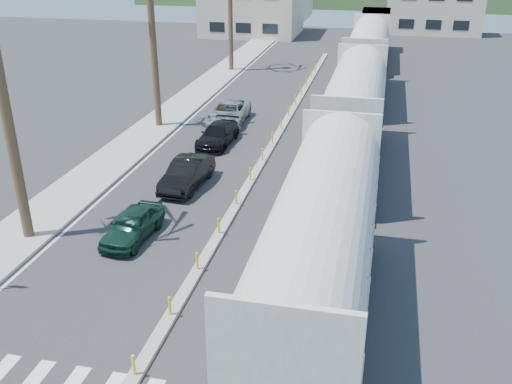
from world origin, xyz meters
TOP-DOWN VIEW (x-y plane):
  - ground at (0.00, 0.00)m, footprint 140.00×140.00m
  - sidewalk at (-8.50, 25.00)m, footprint 3.00×90.00m
  - rails at (5.00, 28.00)m, footprint 1.56×100.00m
  - median at (0.00, 19.96)m, footprint 0.45×60.00m
  - lane_markings at (-2.15, 25.00)m, footprint 9.42×90.00m
  - freight_train at (5.00, 22.67)m, footprint 3.00×60.94m
  - car_lead at (-3.55, 6.97)m, footprint 2.04×4.09m
  - car_second at (-3.09, 12.81)m, footprint 2.11×4.65m
  - car_third at (-3.37, 19.45)m, footprint 2.17×4.62m
  - car_rear at (-3.91, 23.99)m, footprint 2.70×5.34m

SIDE VIEW (x-z plane):
  - ground at x=0.00m, z-range 0.00..0.00m
  - lane_markings at x=-2.15m, z-range 0.00..0.01m
  - rails at x=5.00m, z-range 0.00..0.06m
  - sidewalk at x=-8.50m, z-range 0.00..0.15m
  - median at x=0.00m, z-range -0.34..0.51m
  - car_third at x=-3.37m, z-range 0.00..1.30m
  - car_lead at x=-3.55m, z-range 0.00..1.33m
  - car_rear at x=-3.91m, z-range 0.00..1.44m
  - car_second at x=-3.09m, z-range 0.00..1.47m
  - freight_train at x=5.00m, z-range -0.02..5.83m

